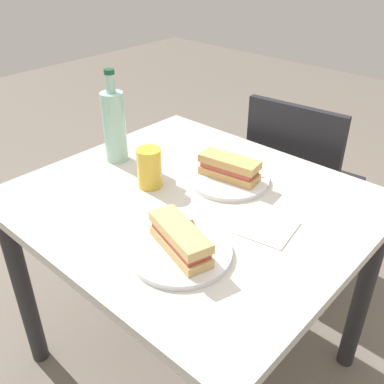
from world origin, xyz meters
TOP-DOWN VIEW (x-y plane):
  - ground_plane at (0.00, 0.00)m, footprint 8.00×8.00m
  - dining_table at (0.00, 0.00)m, footprint 1.00×0.89m
  - chair_far at (0.01, 0.64)m, footprint 0.44×0.44m
  - plate_near at (0.16, -0.21)m, footprint 0.25×0.25m
  - baguette_sandwich_near at (0.16, -0.21)m, footprint 0.21×0.12m
  - knife_near at (0.16, -0.15)m, footprint 0.16×0.11m
  - plate_far at (0.02, 0.15)m, footprint 0.25×0.25m
  - baguette_sandwich_far at (0.02, 0.15)m, footprint 0.20×0.10m
  - knife_far at (-0.00, 0.21)m, footprint 0.18×0.04m
  - water_bottle at (-0.36, 0.01)m, footprint 0.08×0.08m
  - beer_glass at (-0.14, -0.03)m, footprint 0.08×0.08m
  - paper_napkin at (0.25, 0.02)m, footprint 0.16×0.16m

SIDE VIEW (x-z plane):
  - ground_plane at x=0.00m, z-range 0.00..0.00m
  - chair_far at x=0.01m, z-range 0.07..0.94m
  - dining_table at x=0.00m, z-range 0.25..0.98m
  - paper_napkin at x=0.25m, z-range 0.73..0.73m
  - plate_near at x=0.16m, z-range 0.73..0.74m
  - plate_far at x=0.02m, z-range 0.73..0.74m
  - knife_near at x=0.16m, z-range 0.74..0.75m
  - knife_far at x=0.00m, z-range 0.74..0.75m
  - baguette_sandwich_near at x=0.16m, z-range 0.74..0.81m
  - baguette_sandwich_far at x=0.02m, z-range 0.74..0.81m
  - beer_glass at x=-0.14m, z-range 0.73..0.85m
  - water_bottle at x=-0.36m, z-range 0.70..1.01m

